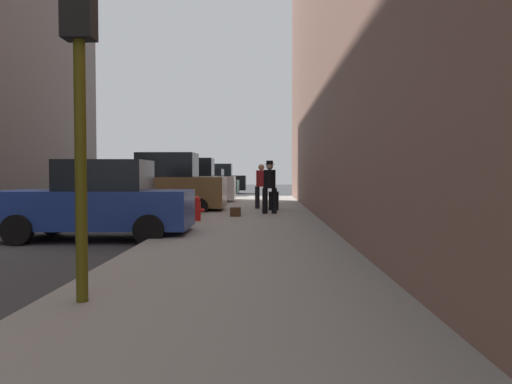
{
  "coord_description": "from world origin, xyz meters",
  "views": [
    {
      "loc": [
        6.41,
        -10.49,
        1.48
      ],
      "look_at": [
        6.1,
        5.27,
        0.91
      ],
      "focal_mm": 35.0,
      "sensor_mm": 36.0,
      "label": 1
    }
  ],
  "objects_px": {
    "parked_blue_sedan": "(99,202)",
    "pedestrian_in_red_jacket": "(261,184)",
    "traffic_light": "(80,49)",
    "parked_dark_green_sedan": "(205,184)",
    "parked_bronze_suv": "(164,186)",
    "rolling_suitcase": "(274,201)",
    "fire_hydrant": "(197,209)",
    "duffel_bag": "(236,212)",
    "parked_white_van": "(189,183)",
    "pedestrian_with_fedora": "(270,184)",
    "parked_black_suv": "(216,180)"
  },
  "relations": [
    {
      "from": "parked_blue_sedan",
      "to": "pedestrian_in_red_jacket",
      "type": "distance_m",
      "value": 8.77
    },
    {
      "from": "traffic_light",
      "to": "pedestrian_in_red_jacket",
      "type": "xyz_separation_m",
      "value": [
        1.74,
        14.02,
        -1.65
      ]
    },
    {
      "from": "parked_dark_green_sedan",
      "to": "traffic_light",
      "type": "distance_m",
      "value": 25.79
    },
    {
      "from": "parked_bronze_suv",
      "to": "rolling_suitcase",
      "type": "relative_size",
      "value": 4.44
    },
    {
      "from": "pedestrian_in_red_jacket",
      "to": "fire_hydrant",
      "type": "bearing_deg",
      "value": -109.56
    },
    {
      "from": "duffel_bag",
      "to": "parked_white_van",
      "type": "bearing_deg",
      "value": 108.23
    },
    {
      "from": "rolling_suitcase",
      "to": "pedestrian_in_red_jacket",
      "type": "bearing_deg",
      "value": 125.21
    },
    {
      "from": "parked_white_van",
      "to": "pedestrian_with_fedora",
      "type": "height_order",
      "value": "parked_white_van"
    },
    {
      "from": "rolling_suitcase",
      "to": "duffel_bag",
      "type": "height_order",
      "value": "rolling_suitcase"
    },
    {
      "from": "traffic_light",
      "to": "parked_bronze_suv",
      "type": "bearing_deg",
      "value": 98.02
    },
    {
      "from": "traffic_light",
      "to": "pedestrian_with_fedora",
      "type": "distance_m",
      "value": 11.9
    },
    {
      "from": "parked_blue_sedan",
      "to": "rolling_suitcase",
      "type": "relative_size",
      "value": 4.07
    },
    {
      "from": "parked_white_van",
      "to": "pedestrian_in_red_jacket",
      "type": "relative_size",
      "value": 2.7
    },
    {
      "from": "parked_blue_sedan",
      "to": "rolling_suitcase",
      "type": "height_order",
      "value": "parked_blue_sedan"
    },
    {
      "from": "parked_dark_green_sedan",
      "to": "parked_black_suv",
      "type": "distance_m",
      "value": 6.8
    },
    {
      "from": "parked_white_van",
      "to": "parked_black_suv",
      "type": "xyz_separation_m",
      "value": [
        0.0,
        13.35,
        0.0
      ]
    },
    {
      "from": "parked_bronze_suv",
      "to": "pedestrian_with_fedora",
      "type": "xyz_separation_m",
      "value": [
        3.89,
        -1.54,
        0.1
      ]
    },
    {
      "from": "parked_bronze_suv",
      "to": "duffel_bag",
      "type": "bearing_deg",
      "value": -42.55
    },
    {
      "from": "parked_white_van",
      "to": "parked_dark_green_sedan",
      "type": "height_order",
      "value": "parked_white_van"
    },
    {
      "from": "pedestrian_in_red_jacket",
      "to": "parked_bronze_suv",
      "type": "bearing_deg",
      "value": -166.41
    },
    {
      "from": "parked_bronze_suv",
      "to": "pedestrian_in_red_jacket",
      "type": "xyz_separation_m",
      "value": [
        3.59,
        0.87,
        0.07
      ]
    },
    {
      "from": "parked_white_van",
      "to": "pedestrian_with_fedora",
      "type": "distance_m",
      "value": 8.44
    },
    {
      "from": "traffic_light",
      "to": "parked_white_van",
      "type": "bearing_deg",
      "value": 95.54
    },
    {
      "from": "fire_hydrant",
      "to": "parked_black_suv",
      "type": "bearing_deg",
      "value": 94.4
    },
    {
      "from": "parked_white_van",
      "to": "duffel_bag",
      "type": "bearing_deg",
      "value": -71.77
    },
    {
      "from": "rolling_suitcase",
      "to": "parked_bronze_suv",
      "type": "bearing_deg",
      "value": -177.05
    },
    {
      "from": "parked_dark_green_sedan",
      "to": "duffel_bag",
      "type": "distance_m",
      "value": 15.34
    },
    {
      "from": "traffic_light",
      "to": "pedestrian_with_fedora",
      "type": "height_order",
      "value": "traffic_light"
    },
    {
      "from": "traffic_light",
      "to": "pedestrian_with_fedora",
      "type": "relative_size",
      "value": 2.03
    },
    {
      "from": "parked_bronze_suv",
      "to": "fire_hydrant",
      "type": "relative_size",
      "value": 6.56
    },
    {
      "from": "parked_blue_sedan",
      "to": "parked_dark_green_sedan",
      "type": "height_order",
      "value": "same"
    },
    {
      "from": "pedestrian_in_red_jacket",
      "to": "duffel_bag",
      "type": "relative_size",
      "value": 3.89
    },
    {
      "from": "pedestrian_with_fedora",
      "to": "parked_blue_sedan",
      "type": "bearing_deg",
      "value": -124.85
    },
    {
      "from": "parked_black_suv",
      "to": "rolling_suitcase",
      "type": "height_order",
      "value": "parked_black_suv"
    },
    {
      "from": "parked_blue_sedan",
      "to": "pedestrian_in_red_jacket",
      "type": "xyz_separation_m",
      "value": [
        3.59,
        8.0,
        0.26
      ]
    },
    {
      "from": "parked_white_van",
      "to": "parked_dark_green_sedan",
      "type": "relative_size",
      "value": 1.09
    },
    {
      "from": "fire_hydrant",
      "to": "pedestrian_in_red_jacket",
      "type": "height_order",
      "value": "pedestrian_in_red_jacket"
    },
    {
      "from": "parked_bronze_suv",
      "to": "parked_black_suv",
      "type": "xyz_separation_m",
      "value": [
        0.0,
        19.3,
        0.0
      ]
    },
    {
      "from": "pedestrian_in_red_jacket",
      "to": "duffel_bag",
      "type": "distance_m",
      "value": 3.63
    },
    {
      "from": "parked_blue_sedan",
      "to": "parked_black_suv",
      "type": "bearing_deg",
      "value": 90.0
    },
    {
      "from": "parked_blue_sedan",
      "to": "fire_hydrant",
      "type": "relative_size",
      "value": 6.02
    },
    {
      "from": "fire_hydrant",
      "to": "duffel_bag",
      "type": "height_order",
      "value": "fire_hydrant"
    },
    {
      "from": "parked_black_suv",
      "to": "rolling_suitcase",
      "type": "bearing_deg",
      "value": -78.0
    },
    {
      "from": "parked_blue_sedan",
      "to": "parked_dark_green_sedan",
      "type": "distance_m",
      "value": 19.62
    },
    {
      "from": "duffel_bag",
      "to": "pedestrian_with_fedora",
      "type": "bearing_deg",
      "value": 43.62
    },
    {
      "from": "fire_hydrant",
      "to": "pedestrian_in_red_jacket",
      "type": "xyz_separation_m",
      "value": [
        1.79,
        5.03,
        0.61
      ]
    },
    {
      "from": "fire_hydrant",
      "to": "pedestrian_in_red_jacket",
      "type": "distance_m",
      "value": 5.38
    },
    {
      "from": "parked_white_van",
      "to": "pedestrian_with_fedora",
      "type": "relative_size",
      "value": 2.6
    },
    {
      "from": "pedestrian_with_fedora",
      "to": "parked_black_suv",
      "type": "bearing_deg",
      "value": 100.58
    },
    {
      "from": "parked_black_suv",
      "to": "traffic_light",
      "type": "bearing_deg",
      "value": -86.73
    }
  ]
}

